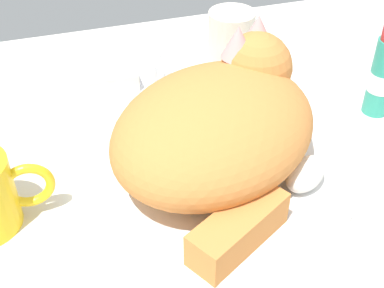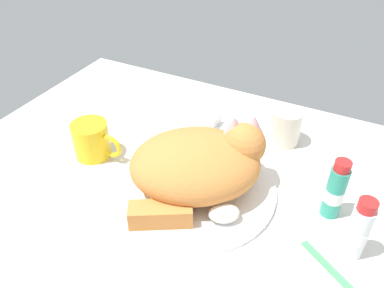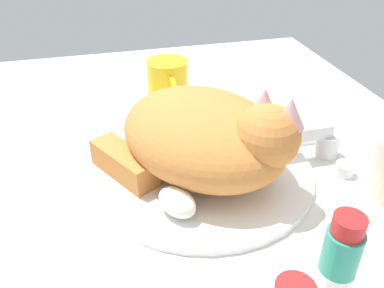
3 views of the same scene
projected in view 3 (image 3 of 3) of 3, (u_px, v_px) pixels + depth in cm
name	position (u px, v px, depth cm)	size (l,w,h in cm)	color
ground_plane	(202.00, 182.00, 60.88)	(110.00, 82.50, 3.00)	silver
sink_basin	(202.00, 171.00, 59.79)	(32.06, 32.06, 1.05)	white
faucet	(320.00, 142.00, 62.62)	(13.33, 10.77, 5.72)	silver
cat	(208.00, 136.00, 55.69)	(31.48, 30.41, 14.11)	#D17F3D
coffee_mug	(165.00, 82.00, 78.20)	(11.78, 7.82, 8.07)	yellow
soap_dish	(304.00, 127.00, 70.41)	(9.00, 6.40, 1.20)	white
soap_bar	(306.00, 118.00, 69.42)	(6.95, 4.47, 2.51)	white
toothpaste_bottle	(336.00, 271.00, 37.73)	(3.47, 3.47, 12.42)	teal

